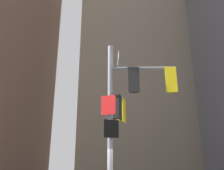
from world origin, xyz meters
TOP-DOWN VIEW (x-y plane):
  - building_mid_block at (2.35, 26.15)m, footprint 15.63×15.63m
  - signal_pole_assembly at (0.64, 0.34)m, footprint 3.25×2.17m

SIDE VIEW (x-z plane):
  - signal_pole_assembly at x=0.64m, z-range 0.82..7.86m
  - building_mid_block at x=2.35m, z-range 0.00..35.38m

